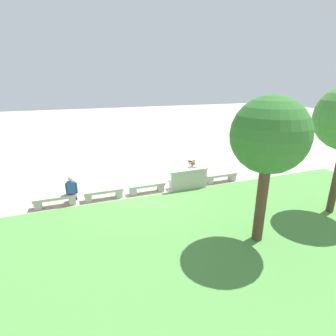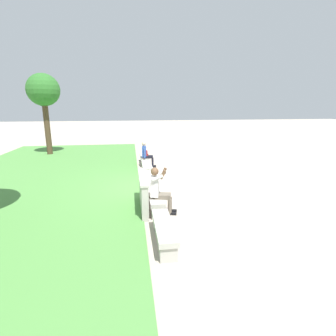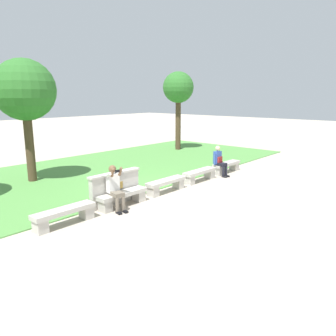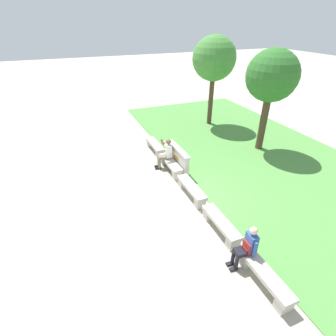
{
  "view_description": "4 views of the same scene",
  "coord_description": "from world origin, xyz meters",
  "px_view_note": "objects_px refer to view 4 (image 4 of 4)",
  "views": [
    {
      "loc": [
        3.01,
        10.91,
        5.03
      ],
      "look_at": [
        -1.08,
        -0.07,
        1.07
      ],
      "focal_mm": 28.0,
      "sensor_mm": 36.0,
      "label": 1
    },
    {
      "loc": [
        -9.21,
        0.65,
        3.01
      ],
      "look_at": [
        -0.67,
        -0.56,
        0.89
      ],
      "focal_mm": 28.0,
      "sensor_mm": 36.0,
      "label": 2
    },
    {
      "loc": [
        -8.21,
        -7.29,
        3.27
      ],
      "look_at": [
        -0.65,
        -0.66,
        1.07
      ],
      "focal_mm": 35.0,
      "sensor_mm": 36.0,
      "label": 3
    },
    {
      "loc": [
        6.94,
        -3.73,
        5.75
      ],
      "look_at": [
        -0.63,
        -0.67,
        1.0
      ],
      "focal_mm": 28.0,
      "sensor_mm": 36.0,
      "label": 4
    }
  ],
  "objects_px": {
    "bench_far": "(221,224)",
    "backpack": "(249,247)",
    "person_photographer": "(166,152)",
    "bench_main": "(155,146)",
    "bench_end": "(265,277)",
    "tree_right_background": "(272,77)",
    "bench_near": "(171,165)",
    "tree_left_background": "(214,59)",
    "bench_mid": "(191,189)",
    "person_distant": "(247,246)"
  },
  "relations": [
    {
      "from": "bench_main",
      "to": "person_photographer",
      "type": "relative_size",
      "value": 1.28
    },
    {
      "from": "tree_right_background",
      "to": "person_photographer",
      "type": "bearing_deg",
      "value": -89.76
    },
    {
      "from": "bench_main",
      "to": "bench_end",
      "type": "xyz_separation_m",
      "value": [
        7.93,
        0.0,
        0.0
      ]
    },
    {
      "from": "bench_end",
      "to": "backpack",
      "type": "bearing_deg",
      "value": -177.72
    },
    {
      "from": "person_photographer",
      "to": "tree_left_background",
      "type": "relative_size",
      "value": 0.27
    },
    {
      "from": "tree_left_background",
      "to": "tree_right_background",
      "type": "relative_size",
      "value": 1.06
    },
    {
      "from": "bench_main",
      "to": "backpack",
      "type": "xyz_separation_m",
      "value": [
        7.26,
        -0.03,
        0.33
      ]
    },
    {
      "from": "person_distant",
      "to": "bench_near",
      "type": "bearing_deg",
      "value": 179.28
    },
    {
      "from": "backpack",
      "to": "bench_near",
      "type": "bearing_deg",
      "value": 179.71
    },
    {
      "from": "backpack",
      "to": "tree_right_background",
      "type": "xyz_separation_m",
      "value": [
        -5.64,
        4.95,
        2.83
      ]
    },
    {
      "from": "bench_end",
      "to": "tree_right_background",
      "type": "bearing_deg",
      "value": 142.07
    },
    {
      "from": "bench_far",
      "to": "person_photographer",
      "type": "distance_m",
      "value": 4.34
    },
    {
      "from": "bench_end",
      "to": "tree_left_background",
      "type": "height_order",
      "value": "tree_left_background"
    },
    {
      "from": "tree_right_background",
      "to": "bench_near",
      "type": "bearing_deg",
      "value": -85.69
    },
    {
      "from": "person_distant",
      "to": "tree_right_background",
      "type": "relative_size",
      "value": 0.27
    },
    {
      "from": "person_photographer",
      "to": "person_distant",
      "type": "bearing_deg",
      "value": 0.1
    },
    {
      "from": "bench_near",
      "to": "bench_far",
      "type": "height_order",
      "value": "same"
    },
    {
      "from": "bench_end",
      "to": "tree_right_background",
      "type": "distance_m",
      "value": 8.62
    },
    {
      "from": "bench_end",
      "to": "person_distant",
      "type": "relative_size",
      "value": 1.34
    },
    {
      "from": "bench_main",
      "to": "tree_right_background",
      "type": "height_order",
      "value": "tree_right_background"
    },
    {
      "from": "bench_mid",
      "to": "person_distant",
      "type": "relative_size",
      "value": 1.34
    },
    {
      "from": "backpack",
      "to": "bench_far",
      "type": "bearing_deg",
      "value": 178.82
    },
    {
      "from": "backpack",
      "to": "tree_left_background",
      "type": "relative_size",
      "value": 0.09
    },
    {
      "from": "bench_main",
      "to": "person_distant",
      "type": "distance_m",
      "value": 7.25
    },
    {
      "from": "bench_main",
      "to": "tree_left_background",
      "type": "bearing_deg",
      "value": 118.52
    },
    {
      "from": "bench_mid",
      "to": "bench_far",
      "type": "distance_m",
      "value": 1.98
    },
    {
      "from": "bench_main",
      "to": "bench_near",
      "type": "distance_m",
      "value": 1.98
    },
    {
      "from": "bench_far",
      "to": "bench_mid",
      "type": "bearing_deg",
      "value": 180.0
    },
    {
      "from": "person_photographer",
      "to": "backpack",
      "type": "distance_m",
      "value": 5.63
    },
    {
      "from": "tree_right_background",
      "to": "backpack",
      "type": "bearing_deg",
      "value": -41.26
    },
    {
      "from": "bench_end",
      "to": "bench_mid",
      "type": "bearing_deg",
      "value": 180.0
    },
    {
      "from": "backpack",
      "to": "tree_left_background",
      "type": "bearing_deg",
      "value": 155.5
    },
    {
      "from": "person_distant",
      "to": "tree_left_background",
      "type": "height_order",
      "value": "tree_left_background"
    },
    {
      "from": "bench_mid",
      "to": "bench_end",
      "type": "distance_m",
      "value": 3.97
    },
    {
      "from": "bench_mid",
      "to": "tree_left_background",
      "type": "height_order",
      "value": "tree_left_background"
    },
    {
      "from": "bench_far",
      "to": "backpack",
      "type": "relative_size",
      "value": 3.95
    },
    {
      "from": "bench_end",
      "to": "tree_right_background",
      "type": "height_order",
      "value": "tree_right_background"
    },
    {
      "from": "backpack",
      "to": "tree_right_background",
      "type": "distance_m",
      "value": 8.02
    },
    {
      "from": "bench_main",
      "to": "bench_end",
      "type": "distance_m",
      "value": 7.93
    },
    {
      "from": "bench_mid",
      "to": "tree_left_background",
      "type": "xyz_separation_m",
      "value": [
        -6.34,
        4.36,
        3.42
      ]
    },
    {
      "from": "bench_end",
      "to": "bench_near",
      "type": "bearing_deg",
      "value": 180.0
    },
    {
      "from": "bench_near",
      "to": "bench_mid",
      "type": "relative_size",
      "value": 1.0
    },
    {
      "from": "bench_near",
      "to": "bench_end",
      "type": "height_order",
      "value": "same"
    },
    {
      "from": "person_photographer",
      "to": "bench_main",
      "type": "bearing_deg",
      "value": 177.35
    },
    {
      "from": "person_distant",
      "to": "tree_right_background",
      "type": "height_order",
      "value": "tree_right_background"
    },
    {
      "from": "person_photographer",
      "to": "person_distant",
      "type": "xyz_separation_m",
      "value": [
        5.6,
        0.01,
        -0.06
      ]
    },
    {
      "from": "person_distant",
      "to": "bench_mid",
      "type": "bearing_deg",
      "value": 178.84
    },
    {
      "from": "backpack",
      "to": "tree_left_background",
      "type": "distance_m",
      "value": 11.02
    },
    {
      "from": "person_photographer",
      "to": "backpack",
      "type": "bearing_deg",
      "value": 0.5
    },
    {
      "from": "bench_near",
      "to": "tree_right_background",
      "type": "height_order",
      "value": "tree_right_background"
    }
  ]
}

